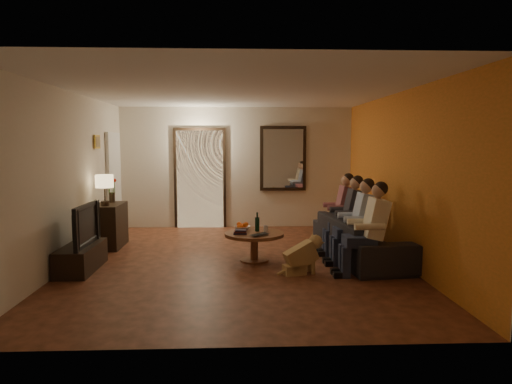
{
  "coord_description": "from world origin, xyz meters",
  "views": [
    {
      "loc": [
        -0.01,
        -6.91,
        1.81
      ],
      "look_at": [
        0.3,
        0.3,
        1.05
      ],
      "focal_mm": 32.0,
      "sensor_mm": 36.0,
      "label": 1
    }
  ],
  "objects_px": {
    "table_lamp": "(105,190)",
    "person_d": "(341,213)",
    "tv_stand": "(81,258)",
    "person_b": "(359,225)",
    "tv": "(80,225)",
    "sofa": "(360,239)",
    "bowl": "(242,228)",
    "coffee_table": "(254,247)",
    "laptop": "(262,235)",
    "wine_bottle": "(257,222)",
    "dresser": "(110,225)",
    "person_a": "(371,233)",
    "dog": "(301,254)",
    "person_c": "(349,219)"
  },
  "relations": [
    {
      "from": "person_d",
      "to": "laptop",
      "type": "distance_m",
      "value": 1.92
    },
    {
      "from": "tv",
      "to": "bowl",
      "type": "xyz_separation_m",
      "value": [
        2.33,
        0.63,
        -0.18
      ]
    },
    {
      "from": "tv_stand",
      "to": "person_c",
      "type": "height_order",
      "value": "person_c"
    },
    {
      "from": "tv_stand",
      "to": "laptop",
      "type": "relative_size",
      "value": 3.33
    },
    {
      "from": "dresser",
      "to": "person_a",
      "type": "relative_size",
      "value": 0.72
    },
    {
      "from": "bowl",
      "to": "laptop",
      "type": "height_order",
      "value": "bowl"
    },
    {
      "from": "dog",
      "to": "tv_stand",
      "type": "bearing_deg",
      "value": 157.46
    },
    {
      "from": "person_b",
      "to": "person_c",
      "type": "relative_size",
      "value": 1.0
    },
    {
      "from": "bowl",
      "to": "wine_bottle",
      "type": "height_order",
      "value": "wine_bottle"
    },
    {
      "from": "tv",
      "to": "person_a",
      "type": "distance_m",
      "value": 4.1
    },
    {
      "from": "dog",
      "to": "bowl",
      "type": "xyz_separation_m",
      "value": [
        -0.8,
        0.95,
        0.2
      ]
    },
    {
      "from": "table_lamp",
      "to": "tv_stand",
      "type": "bearing_deg",
      "value": -90.0
    },
    {
      "from": "dresser",
      "to": "person_c",
      "type": "distance_m",
      "value": 4.15
    },
    {
      "from": "sofa",
      "to": "person_c",
      "type": "relative_size",
      "value": 1.88
    },
    {
      "from": "dresser",
      "to": "sofa",
      "type": "height_order",
      "value": "dresser"
    },
    {
      "from": "sofa",
      "to": "wine_bottle",
      "type": "height_order",
      "value": "wine_bottle"
    },
    {
      "from": "tv_stand",
      "to": "person_a",
      "type": "distance_m",
      "value": 4.13
    },
    {
      "from": "dresser",
      "to": "wine_bottle",
      "type": "height_order",
      "value": "dresser"
    },
    {
      "from": "tv",
      "to": "bowl",
      "type": "distance_m",
      "value": 2.42
    },
    {
      "from": "dresser",
      "to": "dog",
      "type": "relative_size",
      "value": 1.53
    },
    {
      "from": "dog",
      "to": "person_d",
      "type": "bearing_deg",
      "value": 44.09
    },
    {
      "from": "tv_stand",
      "to": "person_b",
      "type": "distance_m",
      "value": 4.1
    },
    {
      "from": "coffee_table",
      "to": "laptop",
      "type": "relative_size",
      "value": 2.79
    },
    {
      "from": "person_c",
      "to": "person_b",
      "type": "bearing_deg",
      "value": -90.0
    },
    {
      "from": "sofa",
      "to": "person_a",
      "type": "distance_m",
      "value": 0.95
    },
    {
      "from": "person_b",
      "to": "wine_bottle",
      "type": "distance_m",
      "value": 1.56
    },
    {
      "from": "dresser",
      "to": "person_d",
      "type": "relative_size",
      "value": 0.72
    },
    {
      "from": "coffee_table",
      "to": "wine_bottle",
      "type": "height_order",
      "value": "wine_bottle"
    },
    {
      "from": "tv",
      "to": "laptop",
      "type": "xyz_separation_m",
      "value": [
        2.61,
        0.13,
        -0.2
      ]
    },
    {
      "from": "tv",
      "to": "dog",
      "type": "xyz_separation_m",
      "value": [
        3.13,
        -0.33,
        -0.38
      ]
    },
    {
      "from": "dog",
      "to": "wine_bottle",
      "type": "height_order",
      "value": "wine_bottle"
    },
    {
      "from": "dresser",
      "to": "wine_bottle",
      "type": "xyz_separation_m",
      "value": [
        2.56,
        -1.0,
        0.22
      ]
    },
    {
      "from": "laptop",
      "to": "wine_bottle",
      "type": "bearing_deg",
      "value": 54.07
    },
    {
      "from": "tv",
      "to": "coffee_table",
      "type": "bearing_deg",
      "value": -80.83
    },
    {
      "from": "person_a",
      "to": "person_c",
      "type": "height_order",
      "value": "same"
    },
    {
      "from": "table_lamp",
      "to": "person_d",
      "type": "xyz_separation_m",
      "value": [
        4.08,
        0.08,
        -0.43
      ]
    },
    {
      "from": "dresser",
      "to": "person_c",
      "type": "bearing_deg",
      "value": -10.34
    },
    {
      "from": "sofa",
      "to": "person_b",
      "type": "height_order",
      "value": "person_b"
    },
    {
      "from": "sofa",
      "to": "wine_bottle",
      "type": "distance_m",
      "value": 1.64
    },
    {
      "from": "person_a",
      "to": "laptop",
      "type": "xyz_separation_m",
      "value": [
        -1.47,
        0.57,
        -0.14
      ]
    },
    {
      "from": "dog",
      "to": "coffee_table",
      "type": "distance_m",
      "value": 0.96
    },
    {
      "from": "tv_stand",
      "to": "coffee_table",
      "type": "xyz_separation_m",
      "value": [
        2.51,
        0.41,
        0.04
      ]
    },
    {
      "from": "tv",
      "to": "person_b",
      "type": "height_order",
      "value": "person_b"
    },
    {
      "from": "tv_stand",
      "to": "tv",
      "type": "distance_m",
      "value": 0.48
    },
    {
      "from": "dresser",
      "to": "wine_bottle",
      "type": "relative_size",
      "value": 2.77
    },
    {
      "from": "tv",
      "to": "person_c",
      "type": "bearing_deg",
      "value": -79.45
    },
    {
      "from": "dog",
      "to": "laptop",
      "type": "bearing_deg",
      "value": 122.64
    },
    {
      "from": "tv_stand",
      "to": "person_d",
      "type": "bearing_deg",
      "value": 18.43
    },
    {
      "from": "person_a",
      "to": "person_b",
      "type": "bearing_deg",
      "value": 90.0
    },
    {
      "from": "sofa",
      "to": "bowl",
      "type": "bearing_deg",
      "value": 78.36
    }
  ]
}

